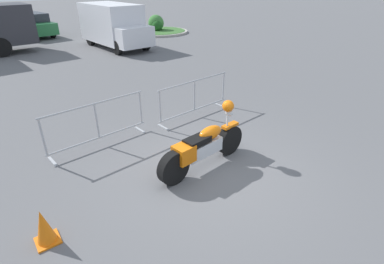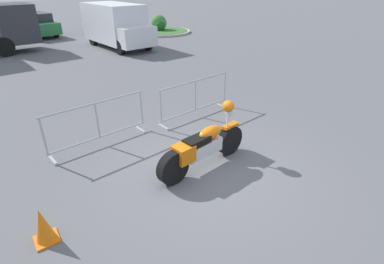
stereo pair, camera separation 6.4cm
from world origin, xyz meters
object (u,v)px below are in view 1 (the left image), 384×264
(motorcycle, at_px, (204,146))
(traffic_cone, at_px, (44,227))
(parked_car_green, at_px, (31,25))
(crowd_barrier_far, at_px, (194,98))
(crowd_barrier_near, at_px, (97,124))
(delivery_van, at_px, (113,24))

(motorcycle, distance_m, traffic_cone, 3.16)
(parked_car_green, height_order, traffic_cone, parked_car_green)
(crowd_barrier_far, height_order, parked_car_green, parked_car_green)
(motorcycle, height_order, parked_car_green, parked_car_green)
(crowd_barrier_near, xyz_separation_m, traffic_cone, (-1.75, -2.37, -0.27))
(motorcycle, relative_size, crowd_barrier_near, 0.93)
(crowd_barrier_near, height_order, traffic_cone, crowd_barrier_near)
(crowd_barrier_far, bearing_deg, traffic_cone, -152.49)
(crowd_barrier_far, xyz_separation_m, delivery_van, (2.20, 10.48, 0.68))
(motorcycle, bearing_deg, parked_car_green, 81.47)
(parked_car_green, bearing_deg, crowd_barrier_near, 164.43)
(crowd_barrier_far, relative_size, parked_car_green, 0.53)
(motorcycle, relative_size, delivery_van, 0.45)
(crowd_barrier_far, relative_size, delivery_van, 0.48)
(crowd_barrier_far, distance_m, traffic_cone, 5.13)
(crowd_barrier_far, bearing_deg, motorcycle, -122.75)
(crowd_barrier_near, bearing_deg, crowd_barrier_far, 0.00)
(motorcycle, relative_size, traffic_cone, 3.90)
(motorcycle, xyz_separation_m, crowd_barrier_far, (1.40, 2.18, 0.06))
(crowd_barrier_near, relative_size, crowd_barrier_far, 1.00)
(crowd_barrier_far, bearing_deg, delivery_van, 78.14)
(motorcycle, xyz_separation_m, crowd_barrier_near, (-1.40, 2.18, 0.06))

